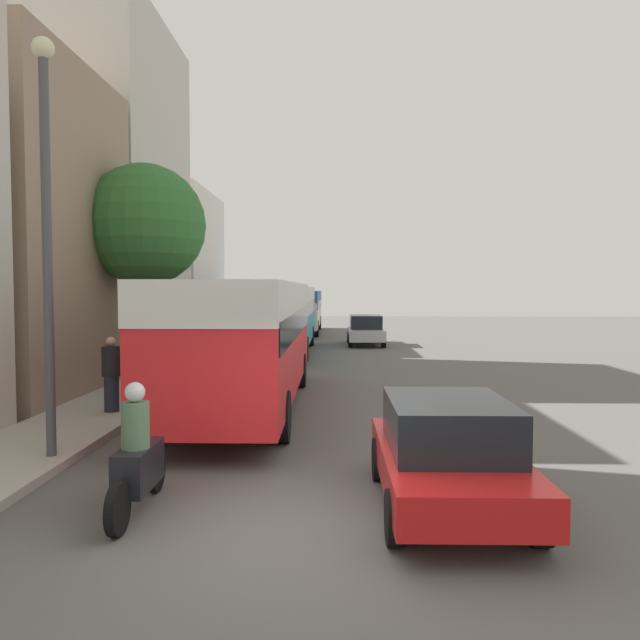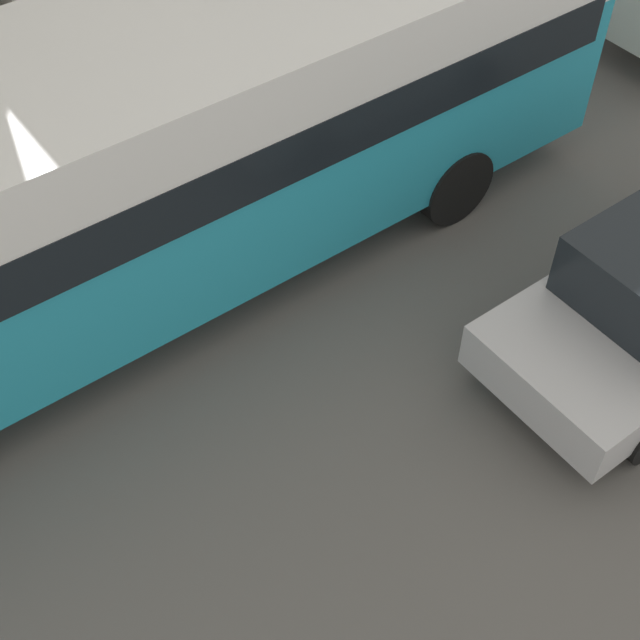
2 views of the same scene
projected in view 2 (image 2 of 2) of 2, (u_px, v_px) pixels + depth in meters
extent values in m
cube|color=teal|center=(136.00, 159.00, 8.96)|extent=(2.54, 11.12, 2.54)
cube|color=white|center=(121.00, 83.00, 8.30)|extent=(2.57, 11.17, 0.76)
cube|color=black|center=(131.00, 133.00, 8.72)|extent=(2.59, 10.67, 0.56)
cylinder|color=black|center=(336.00, 94.00, 11.90)|extent=(0.28, 1.00, 1.00)
cylinder|color=black|center=(454.00, 185.00, 10.65)|extent=(0.28, 1.00, 1.00)
cylinder|color=black|center=(523.00, 327.00, 9.39)|extent=(0.22, 0.64, 0.64)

